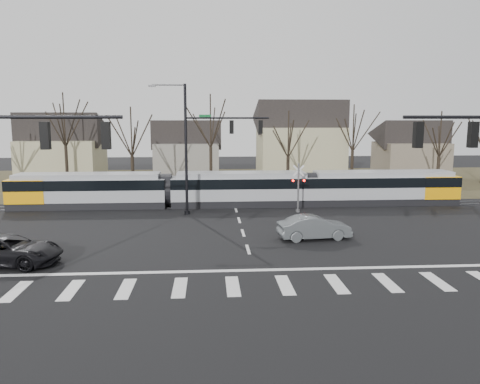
{
  "coord_description": "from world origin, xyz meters",
  "views": [
    {
      "loc": [
        -2.23,
        -24.31,
        7.53
      ],
      "look_at": [
        0.0,
        9.0,
        2.3
      ],
      "focal_mm": 35.0,
      "sensor_mm": 36.0,
      "label": 1
    }
  ],
  "objects": [
    {
      "name": "house_a",
      "position": [
        -20.0,
        34.0,
        4.46
      ],
      "size": [
        9.72,
        8.64,
        8.6
      ],
      "color": "tan",
      "rests_on": "ground"
    },
    {
      "name": "suv",
      "position": [
        -12.74,
        0.02,
        0.77
      ],
      "size": [
        4.25,
        6.31,
        1.54
      ],
      "primitive_type": "imported",
      "rotation": [
        0.0,
        0.0,
        1.42
      ],
      "color": "black",
      "rests_on": "ground"
    },
    {
      "name": "house_d",
      "position": [
        24.0,
        35.0,
        3.97
      ],
      "size": [
        8.64,
        7.56,
        7.65
      ],
      "color": "#675C4C",
      "rests_on": "ground"
    },
    {
      "name": "house_c",
      "position": [
        9.0,
        33.0,
        5.23
      ],
      "size": [
        10.8,
        8.64,
        10.1
      ],
      "color": "tan",
      "rests_on": "ground"
    },
    {
      "name": "house_b",
      "position": [
        -5.0,
        36.0,
        3.97
      ],
      "size": [
        8.64,
        7.56,
        7.65
      ],
      "color": "slate",
      "rests_on": "ground"
    },
    {
      "name": "crosswalk",
      "position": [
        0.0,
        -4.0,
        0.01
      ],
      "size": [
        27.0,
        2.6,
        0.01
      ],
      "color": "silver",
      "rests_on": "ground"
    },
    {
      "name": "tram",
      "position": [
        0.41,
        16.0,
        1.6
      ],
      "size": [
        38.79,
        2.88,
        2.94
      ],
      "color": "gray",
      "rests_on": "ground"
    },
    {
      "name": "tree_row",
      "position": [
        2.0,
        26.0,
        5.0
      ],
      "size": [
        59.2,
        7.2,
        10.0
      ],
      "color": "black",
      "rests_on": "ground"
    },
    {
      "name": "stop_line",
      "position": [
        0.0,
        -1.8,
        0.01
      ],
      "size": [
        28.0,
        0.35,
        0.01
      ],
      "primitive_type": "cube",
      "color": "silver",
      "rests_on": "ground"
    },
    {
      "name": "grass_verge",
      "position": [
        0.0,
        32.0,
        0.01
      ],
      "size": [
        140.0,
        28.0,
        0.01
      ],
      "primitive_type": "cube",
      "color": "#38331E",
      "rests_on": "ground"
    },
    {
      "name": "signal_pole_far",
      "position": [
        -2.41,
        12.5,
        5.7
      ],
      "size": [
        9.28,
        0.44,
        10.2
      ],
      "color": "black",
      "rests_on": "ground"
    },
    {
      "name": "lane_dashes",
      "position": [
        0.0,
        16.0,
        0.01
      ],
      "size": [
        0.18,
        30.0,
        0.01
      ],
      "color": "silver",
      "rests_on": "ground"
    },
    {
      "name": "rail_pair",
      "position": [
        0.0,
        15.8,
        0.03
      ],
      "size": [
        90.0,
        1.52,
        0.06
      ],
      "color": "#59595E",
      "rests_on": "ground"
    },
    {
      "name": "rail_crossing_signal",
      "position": [
        5.0,
        12.79,
        1.89
      ],
      "size": [
        1.08,
        0.36,
        4.0
      ],
      "color": "#59595B",
      "rests_on": "ground"
    },
    {
      "name": "ground",
      "position": [
        0.0,
        0.0,
        0.0
      ],
      "size": [
        140.0,
        140.0,
        0.0
      ],
      "primitive_type": "plane",
      "color": "black"
    },
    {
      "name": "sedan",
      "position": [
        4.38,
        4.12,
        0.75
      ],
      "size": [
        2.62,
        4.93,
        1.51
      ],
      "primitive_type": "imported",
      "rotation": [
        0.0,
        0.0,
        1.68
      ],
      "color": "#515659",
      "rests_on": "ground"
    }
  ]
}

